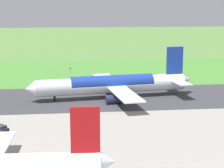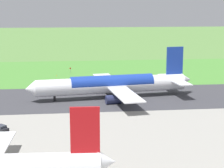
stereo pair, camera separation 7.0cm
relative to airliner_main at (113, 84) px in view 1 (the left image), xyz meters
name	(u,v)px [view 1 (the left image)]	position (x,y,z in m)	size (l,w,h in m)	color
ground_plane	(100,98)	(4.19, 0.05, -4.35)	(800.00, 800.00, 0.00)	#547F3D
runway_asphalt	(100,98)	(4.19, 0.05, -4.32)	(600.00, 33.04, 0.06)	#38383D
grass_verge_foreground	(92,74)	(4.19, -43.82, -4.33)	(600.00, 80.00, 0.04)	#478534
airliner_main	(113,84)	(0.00, 0.00, 0.00)	(54.10, 44.41, 15.88)	white
service_car_followme	(1,128)	(29.93, 30.37, -3.51)	(4.24, 4.24, 1.62)	black
no_stopping_sign	(70,70)	(13.38, -46.71, -2.88)	(0.60, 0.10, 2.47)	slate
traffic_cone_orange	(57,76)	(19.13, -40.22, -4.08)	(0.40, 0.40, 0.55)	orange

